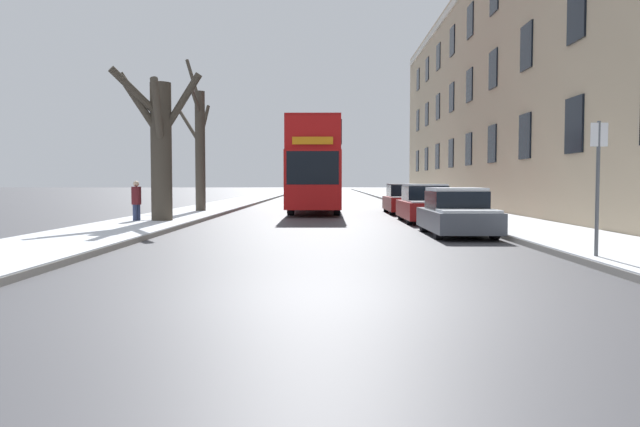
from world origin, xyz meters
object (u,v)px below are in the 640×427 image
Objects in this scene: double_decker_bus at (315,163)px; bare_tree_left_1 at (199,145)px; parked_car_0 at (457,214)px; street_sign_post at (598,183)px; pedestrian_left_sidewalk at (136,201)px; parked_car_2 at (404,200)px; bare_tree_left_0 at (160,144)px; parked_car_1 at (425,205)px.

bare_tree_left_1 is at bearing -158.79° from double_decker_bus.
double_decker_bus reaches higher than parked_car_0.
double_decker_bus is 21.22m from street_sign_post.
bare_tree_left_1 is 4.80× the size of pedestrian_left_sidewalk.
street_sign_post is at bearing 73.30° from pedestrian_left_sidewalk.
parked_car_0 is 0.91× the size of parked_car_2.
parked_car_0 is (9.88, -12.01, -2.66)m from bare_tree_left_1.
street_sign_post reaches higher than parked_car_2.
street_sign_post reaches higher than pedestrian_left_sidewalk.
bare_tree_left_1 is at bearing -160.17° from pedestrian_left_sidewalk.
bare_tree_left_0 is 1.31× the size of parked_car_0.
street_sign_post is at bearing -85.98° from parked_car_2.
double_decker_bus reaches higher than pedestrian_left_sidewalk.
bare_tree_left_0 is 11.21m from double_decker_bus.
bare_tree_left_0 is 0.48× the size of double_decker_bus.
bare_tree_left_0 is at bearing 118.14° from pedestrian_left_sidewalk.
pedestrian_left_sidewalk reaches higher than parked_car_1.
street_sign_post is at bearing -74.49° from double_decker_bus.
bare_tree_left_1 is 5.98m from double_decker_bus.
parked_car_2 is at bearing -21.20° from double_decker_bus.
bare_tree_left_0 reaches higher than parked_car_2.
parked_car_2 is at bearing 90.00° from parked_car_1.
bare_tree_left_0 is at bearing -170.81° from parked_car_1.
parked_car_1 is (4.35, -8.27, -1.86)m from double_decker_bus.
parked_car_0 is at bearing -72.91° from double_decker_bus.
bare_tree_left_1 is 1.81× the size of parked_car_0.
street_sign_post is at bearing -83.82° from parked_car_1.
double_decker_bus is at bearing 61.47° from bare_tree_left_0.
parked_car_1 is (9.70, 1.57, -2.21)m from bare_tree_left_0.
parked_car_0 is (4.35, -14.15, -1.89)m from double_decker_bus.
parked_car_2 is (9.88, 0.46, -2.63)m from bare_tree_left_1.
pedestrian_left_sidewalk is at bearing -176.73° from bare_tree_left_0.
parked_car_0 is 0.94× the size of parked_car_1.
parked_car_2 is (4.35, -1.69, -1.86)m from double_decker_bus.
bare_tree_left_1 is 1.71× the size of parked_car_1.
parked_car_1 reaches higher than parked_car_2.
double_decker_bus is 7.19× the size of pedestrian_left_sidewalk.
street_sign_post is (11.20, -18.28, -1.77)m from bare_tree_left_1.
double_decker_bus is 11.80m from pedestrian_left_sidewalk.
bare_tree_left_0 reaches higher than pedestrian_left_sidewalk.
bare_tree_left_1 is 0.67× the size of double_decker_bus.
bare_tree_left_0 is 15.34m from street_sign_post.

